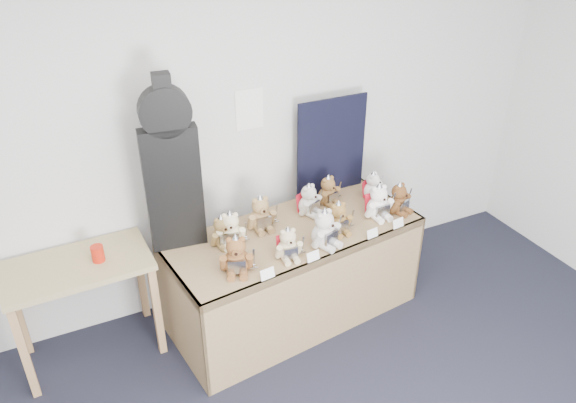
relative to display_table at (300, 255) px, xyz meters
name	(u,v)px	position (x,y,z in m)	size (l,w,h in m)	color
room_shell	(249,109)	(-0.11, 0.60, 0.91)	(6.00, 6.00, 6.00)	white
display_table	(300,255)	(0.00, 0.00, 0.00)	(1.91, 0.98, 0.76)	olive
side_table	(80,279)	(-1.46, 0.33, 0.05)	(0.94, 0.55, 0.77)	#A18757
guitar_case	(171,167)	(-0.79, 0.28, 0.75)	(0.37, 0.15, 1.20)	black
navy_board	(331,146)	(0.51, 0.49, 0.55)	(0.58, 0.02, 0.78)	black
red_cup	(98,254)	(-1.32, 0.30, 0.23)	(0.08, 0.08, 0.11)	red
teddy_front_far_left	(236,256)	(-0.55, -0.19, 0.28)	(0.24, 0.23, 0.30)	brown
teddy_front_left	(288,245)	(-0.19, -0.19, 0.26)	(0.21, 0.18, 0.25)	#C6B28C
teddy_front_centre	(325,230)	(0.10, -0.17, 0.29)	(0.26, 0.24, 0.31)	beige
teddy_front_right	(338,219)	(0.26, -0.07, 0.27)	(0.22, 0.17, 0.27)	brown
teddy_front_far_right	(379,203)	(0.63, -0.01, 0.28)	(0.24, 0.20, 0.29)	white
teddy_front_end	(399,199)	(0.81, -0.02, 0.27)	(0.22, 0.21, 0.27)	brown
teddy_back_left	(231,230)	(-0.47, 0.12, 0.27)	(0.22, 0.21, 0.28)	beige
teddy_back_centre_left	(261,214)	(-0.21, 0.21, 0.28)	(0.23, 0.19, 0.29)	#A07E50
teddy_back_centre_right	(309,201)	(0.20, 0.25, 0.27)	(0.22, 0.21, 0.27)	silver
teddy_back_right	(328,191)	(0.40, 0.32, 0.27)	(0.22, 0.19, 0.26)	brown
teddy_back_end	(373,187)	(0.76, 0.24, 0.26)	(0.20, 0.20, 0.24)	white
teddy_back_far_left	(222,232)	(-0.52, 0.14, 0.26)	(0.21, 0.17, 0.25)	olive
entry_card_a	(267,274)	(-0.40, -0.34, 0.20)	(0.10, 0.00, 0.07)	white
entry_card_b	(313,256)	(-0.06, -0.30, 0.20)	(0.09, 0.00, 0.07)	white
entry_card_c	(372,233)	(0.44, -0.24, 0.20)	(0.09, 0.00, 0.07)	white
entry_card_d	(398,223)	(0.68, -0.21, 0.20)	(0.09, 0.00, 0.07)	white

